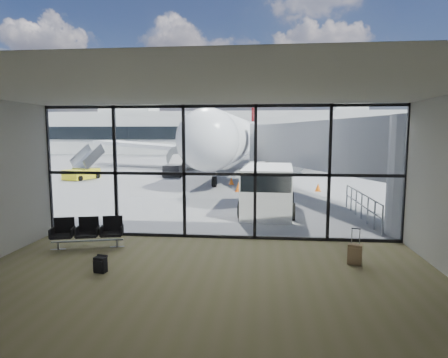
% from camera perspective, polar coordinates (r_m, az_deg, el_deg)
% --- Properties ---
extents(ground, '(220.00, 220.00, 0.00)m').
position_cam_1_polar(ground, '(52.51, 4.08, 2.78)').
color(ground, slate).
rests_on(ground, ground).
extents(lounge_shell, '(12.02, 8.01, 4.51)m').
position_cam_1_polar(lounge_shell, '(7.75, -4.61, 0.48)').
color(lounge_shell, '#686542').
rests_on(lounge_shell, ground).
extents(glass_curtain_wall, '(12.10, 0.12, 4.50)m').
position_cam_1_polar(glass_curtain_wall, '(12.52, -0.71, 0.97)').
color(glass_curtain_wall, white).
rests_on(glass_curtain_wall, ground).
extents(jet_bridge, '(8.00, 16.50, 4.33)m').
position_cam_1_polar(jet_bridge, '(19.79, 15.91, 4.28)').
color(jet_bridge, '#95969A').
rests_on(jet_bridge, ground).
extents(apron_railing, '(0.06, 5.46, 1.11)m').
position_cam_1_polar(apron_railing, '(16.67, 20.25, -3.33)').
color(apron_railing, gray).
rests_on(apron_railing, ground).
extents(far_terminal, '(80.00, 12.20, 11.00)m').
position_cam_1_polar(far_terminal, '(74.38, 4.10, 7.14)').
color(far_terminal, silver).
rests_on(far_terminal, ground).
extents(tree_0, '(4.95, 4.95, 7.12)m').
position_cam_1_polar(tree_0, '(96.29, -23.38, 6.75)').
color(tree_0, '#382619').
rests_on(tree_0, ground).
extents(tree_1, '(5.61, 5.61, 8.07)m').
position_cam_1_polar(tree_1, '(93.56, -20.16, 7.28)').
color(tree_1, '#382619').
rests_on(tree_1, ground).
extents(tree_2, '(6.27, 6.27, 9.03)m').
position_cam_1_polar(tree_2, '(91.14, -16.74, 7.83)').
color(tree_2, '#382619').
rests_on(tree_2, ground).
extents(tree_3, '(4.95, 4.95, 7.12)m').
position_cam_1_polar(tree_3, '(89.03, -13.11, 7.17)').
color(tree_3, '#382619').
rests_on(tree_3, ground).
extents(tree_4, '(5.61, 5.61, 8.07)m').
position_cam_1_polar(tree_4, '(87.31, -9.35, 7.68)').
color(tree_4, '#382619').
rests_on(tree_4, ground).
extents(tree_5, '(6.27, 6.27, 9.03)m').
position_cam_1_polar(tree_5, '(85.99, -5.45, 8.16)').
color(tree_5, '#382619').
rests_on(tree_5, ground).
extents(seating_row, '(2.15, 1.09, 0.95)m').
position_cam_1_polar(seating_row, '(12.51, -20.00, -7.44)').
color(seating_row, gray).
rests_on(seating_row, ground).
extents(backpack, '(0.33, 0.32, 0.45)m').
position_cam_1_polar(backpack, '(10.25, -18.35, -12.27)').
color(backpack, black).
rests_on(backpack, ground).
extents(suitcase, '(0.41, 0.34, 0.99)m').
position_cam_1_polar(suitcase, '(10.87, 19.29, -10.76)').
color(suitcase, '#7F6547').
rests_on(suitcase, ground).
extents(airliner, '(34.64, 40.16, 10.34)m').
position_cam_1_polar(airliner, '(40.55, 2.53, 6.13)').
color(airliner, white).
rests_on(airliner, ground).
extents(service_van, '(2.61, 4.96, 2.10)m').
position_cam_1_polar(service_van, '(17.05, 6.75, -1.53)').
color(service_van, white).
rests_on(service_van, ground).
extents(belt_loader, '(1.62, 3.89, 1.78)m').
position_cam_1_polar(belt_loader, '(32.56, -7.54, 1.47)').
color(belt_loader, black).
rests_on(belt_loader, ground).
extents(mobile_stairs, '(2.37, 3.49, 2.25)m').
position_cam_1_polar(mobile_stairs, '(32.16, -20.79, 0.93)').
color(mobile_stairs, yellow).
rests_on(mobile_stairs, ground).
extents(traffic_cone_a, '(0.37, 0.37, 0.53)m').
position_cam_1_polar(traffic_cone_a, '(26.72, 1.14, -0.34)').
color(traffic_cone_a, '#D9560B').
rests_on(traffic_cone_a, ground).
extents(traffic_cone_b, '(0.43, 0.43, 0.61)m').
position_cam_1_polar(traffic_cone_b, '(23.46, 2.22, -1.21)').
color(traffic_cone_b, orange).
rests_on(traffic_cone_b, ground).
extents(traffic_cone_c, '(0.37, 0.37, 0.53)m').
position_cam_1_polar(traffic_cone_c, '(24.28, 14.13, -1.23)').
color(traffic_cone_c, orange).
rests_on(traffic_cone_c, ground).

